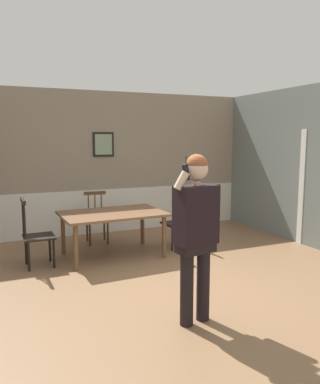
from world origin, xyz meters
name	(u,v)px	position (x,y,z in m)	size (l,w,h in m)	color
ground_plane	(167,291)	(0.00, 0.00, 0.00)	(7.43, 7.43, 0.00)	#846042
room_back_partition	(98,166)	(0.00, 3.38, 1.39)	(6.51, 0.17, 2.88)	gray
dining_table	(113,217)	(-0.21, 1.68, 0.66)	(1.69, 1.16, 0.74)	brown
chair_near_window	(97,218)	(-0.24, 2.62, 0.47)	(0.44, 0.44, 0.94)	#513823
chair_by_doorway	(177,222)	(1.00, 1.74, 0.46)	(0.45, 0.45, 0.96)	black
chair_at_table_head	(36,235)	(-1.42, 1.63, 0.49)	(0.46, 0.46, 1.05)	black
person_figure	(196,226)	(-0.07, -0.88, 1.04)	(0.58, 0.31, 1.78)	black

